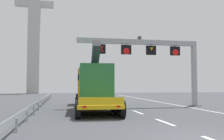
{
  "coord_description": "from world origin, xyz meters",
  "views": [
    {
      "loc": [
        -4.98,
        -8.88,
        2.04
      ],
      "look_at": [
        -0.88,
        12.81,
        3.34
      ],
      "focal_mm": 40.72,
      "sensor_mm": 36.0,
      "label": 1
    }
  ],
  "objects": [
    {
      "name": "heavy_haul_truck_yellow",
      "position": [
        -2.47,
        13.84,
        1.99
      ],
      "size": [
        3.59,
        14.15,
        5.3
      ],
      "color": "yellow",
      "rests_on": "ground"
    },
    {
      "name": "ground",
      "position": [
        0.0,
        0.0,
        0.0
      ],
      "size": [
        112.0,
        112.0,
        0.0
      ],
      "primitive_type": "plane",
      "color": "#424449"
    },
    {
      "name": "overhead_lane_gantry",
      "position": [
        3.38,
        14.04,
        5.15
      ],
      "size": [
        11.91,
        0.9,
        6.63
      ],
      "color": "#9EA0A5",
      "rests_on": "ground"
    },
    {
      "name": "lane_markings",
      "position": [
        0.44,
        19.8,
        0.01
      ],
      "size": [
        0.2,
        54.2,
        0.01
      ],
      "color": "silver",
      "rests_on": "ground"
    },
    {
      "name": "bridge_pylon_distant",
      "position": [
        -12.14,
        53.65,
        17.75
      ],
      "size": [
        9.0,
        2.0,
        34.71
      ],
      "color": "#B7B7B2",
      "rests_on": "ground"
    },
    {
      "name": "edge_line_right",
      "position": [
        6.2,
        12.0,
        0.01
      ],
      "size": [
        0.2,
        63.0,
        0.01
      ],
      "primitive_type": "cube",
      "color": "silver",
      "rests_on": "ground"
    },
    {
      "name": "guardrail_left",
      "position": [
        -7.02,
        15.41,
        0.56
      ],
      "size": [
        0.13,
        34.81,
        0.76
      ],
      "color": "#999EA3",
      "rests_on": "ground"
    }
  ]
}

